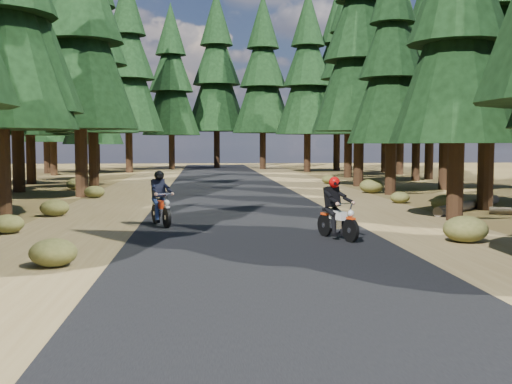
{
  "coord_description": "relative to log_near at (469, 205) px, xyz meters",
  "views": [
    {
      "loc": [
        -1.23,
        -13.56,
        2.24
      ],
      "look_at": [
        0.0,
        1.5,
        1.1
      ],
      "focal_mm": 45.0,
      "sensor_mm": 36.0,
      "label": 1
    }
  ],
  "objects": [
    {
      "name": "shoulder_r",
      "position": [
        -3.18,
        -2.47,
        -0.16
      ],
      "size": [
        3.2,
        100.0,
        0.01
      ],
      "primitive_type": "cube",
      "color": "brown",
      "rests_on": "ground"
    },
    {
      "name": "understory_shrubs",
      "position": [
        -6.53,
        0.2,
        0.12
      ],
      "size": [
        15.06,
        30.29,
        0.65
      ],
      "color": "#474C1E",
      "rests_on": "ground"
    },
    {
      "name": "road",
      "position": [
        -7.78,
        -2.47,
        -0.15
      ],
      "size": [
        6.0,
        100.0,
        0.01
      ],
      "primitive_type": "cube",
      "color": "black",
      "rests_on": "ground"
    },
    {
      "name": "rider_follow",
      "position": [
        -10.18,
        -3.5,
        0.35
      ],
      "size": [
        1.04,
        1.75,
        1.5
      ],
      "rotation": [
        0.0,
        0.0,
        3.49
      ],
      "color": "#A9270B",
      "rests_on": "road"
    },
    {
      "name": "pine_forest",
      "position": [
        -7.8,
        13.58,
        7.73
      ],
      "size": [
        34.59,
        55.08,
        16.32
      ],
      "color": "black",
      "rests_on": "ground"
    },
    {
      "name": "ground",
      "position": [
        -7.78,
        -7.47,
        -0.16
      ],
      "size": [
        120.0,
        120.0,
        0.0
      ],
      "primitive_type": "plane",
      "color": "#4E3A1B",
      "rests_on": "ground"
    },
    {
      "name": "rider_lead",
      "position": [
        -5.9,
        -6.37,
        0.33
      ],
      "size": [
        1.07,
        1.7,
        1.46
      ],
      "rotation": [
        0.0,
        0.0,
        3.53
      ],
      "color": "beige",
      "rests_on": "road"
    },
    {
      "name": "log_near",
      "position": [
        0.0,
        0.0,
        0.0
      ],
      "size": [
        4.03,
        4.41,
        0.32
      ],
      "primitive_type": "cylinder",
      "rotation": [
        0.0,
        1.57,
        0.84
      ],
      "color": "#4C4233",
      "rests_on": "ground"
    },
    {
      "name": "shoulder_l",
      "position": [
        -12.38,
        -2.47,
        -0.16
      ],
      "size": [
        3.2,
        100.0,
        0.01
      ],
      "primitive_type": "cube",
      "color": "brown",
      "rests_on": "ground"
    }
  ]
}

